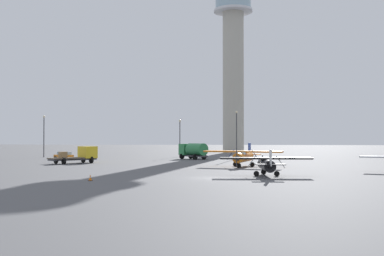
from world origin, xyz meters
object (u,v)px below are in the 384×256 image
(airplane_orange, at_px, (244,156))
(airplane_black, at_px, (266,164))
(light_post_north, at_px, (180,134))
(light_post_west, at_px, (237,130))
(truck_flatbed_yellow, at_px, (80,155))
(traffic_cone_near_left, at_px, (90,178))
(light_post_east, at_px, (44,132))
(truck_fuel_tanker_green, at_px, (193,150))
(control_tower, at_px, (233,59))
(car_orange, at_px, (64,156))

(airplane_orange, xyz_separation_m, airplane_black, (2.45, -15.35, -0.18))
(airplane_orange, xyz_separation_m, light_post_north, (-13.12, 31.22, 3.09))
(airplane_orange, bearing_deg, light_post_west, -163.02)
(truck_flatbed_yellow, relative_size, traffic_cone_near_left, 12.48)
(airplane_orange, distance_m, light_post_east, 46.63)
(light_post_north, bearing_deg, truck_fuel_tanker_green, -69.31)
(light_post_west, height_order, light_post_north, light_post_west)
(control_tower, height_order, airplane_orange, control_tower)
(airplane_black, bearing_deg, truck_flatbed_yellow, 46.69)
(truck_flatbed_yellow, bearing_deg, airplane_black, -88.58)
(airplane_orange, xyz_separation_m, truck_flatbed_yellow, (-24.85, 6.02, -0.22))
(light_post_west, xyz_separation_m, light_post_north, (-11.62, 7.88, -0.67))
(airplane_orange, distance_m, light_post_north, 34.00)
(traffic_cone_near_left, bearing_deg, light_post_north, 89.51)
(truck_flatbed_yellow, bearing_deg, light_post_west, -13.96)
(truck_fuel_tanker_green, relative_size, truck_flatbed_yellow, 0.82)
(car_orange, bearing_deg, truck_fuel_tanker_green, -127.86)
(traffic_cone_near_left, bearing_deg, airplane_black, 23.08)
(control_tower, distance_m, traffic_cone_near_left, 81.67)
(airplane_orange, relative_size, traffic_cone_near_left, 18.62)
(airplane_orange, relative_size, airplane_black, 1.13)
(truck_fuel_tanker_green, relative_size, light_post_west, 0.66)
(truck_fuel_tanker_green, distance_m, light_post_west, 8.85)
(light_post_east, bearing_deg, control_tower, 40.03)
(truck_fuel_tanker_green, relative_size, light_post_north, 0.78)
(car_orange, bearing_deg, truck_flatbed_yellow, 163.99)
(airplane_orange, relative_size, light_post_north, 1.42)
(light_post_east, bearing_deg, light_post_west, -2.66)
(truck_flatbed_yellow, relative_size, light_post_north, 0.95)
(truck_fuel_tanker_green, bearing_deg, airplane_black, 153.82)
(control_tower, relative_size, car_orange, 10.37)
(truck_fuel_tanker_green, height_order, light_post_east, light_post_east)
(airplane_orange, relative_size, truck_fuel_tanker_green, 1.83)
(airplane_black, relative_size, light_post_west, 1.07)
(car_orange, xyz_separation_m, light_post_east, (-7.66, 8.90, 4.18))
(traffic_cone_near_left, bearing_deg, car_orange, 115.03)
(airplane_orange, relative_size, truck_flatbed_yellow, 1.49)
(airplane_black, relative_size, car_orange, 2.19)
(airplane_orange, height_order, airplane_black, airplane_orange)
(control_tower, xyz_separation_m, car_orange, (-28.40, -39.18, -22.91))
(light_post_west, relative_size, light_post_north, 1.17)
(airplane_black, bearing_deg, light_post_north, 13.23)
(truck_fuel_tanker_green, distance_m, truck_flatbed_yellow, 21.49)
(airplane_black, bearing_deg, light_post_west, 0.58)
(car_orange, height_order, traffic_cone_near_left, car_orange)
(control_tower, distance_m, airplane_orange, 59.73)
(control_tower, bearing_deg, light_post_north, -112.53)
(control_tower, xyz_separation_m, traffic_cone_near_left, (-10.48, -77.55, -23.36))
(control_tower, xyz_separation_m, airplane_orange, (3.10, -55.37, -22.18))
(truck_flatbed_yellow, bearing_deg, truck_fuel_tanker_green, -7.55)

